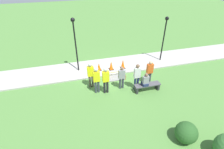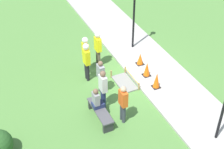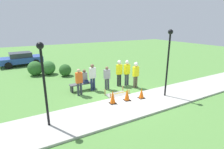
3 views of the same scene
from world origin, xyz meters
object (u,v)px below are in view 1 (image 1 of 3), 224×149
person_seated_on_bench (145,81)px  worker_trainee (91,73)px  traffic_cone_sidewalk_edge (99,67)px  worker_supervisor (106,78)px  traffic_cone_far_patch (111,65)px  worker_assistant (97,78)px  traffic_cone_near_patch (123,64)px  bystander_in_gray_shirt (137,75)px  lamppost_far (165,32)px  park_bench (147,86)px  bystander_in_white_shirt (122,77)px  bystander_in_orange_shirt (150,71)px  lamppost_near (75,38)px

person_seated_on_bench → worker_trainee: worker_trainee is taller
traffic_cone_sidewalk_edge → worker_supervisor: (0.08, 2.63, 0.74)m
traffic_cone_far_patch → worker_assistant: worker_assistant is taller
traffic_cone_sidewalk_edge → traffic_cone_near_patch: bearing=173.8°
traffic_cone_near_patch → worker_trainee: worker_trainee is taller
person_seated_on_bench → worker_assistant: worker_assistant is taller
person_seated_on_bench → bystander_in_gray_shirt: 0.62m
lamppost_far → worker_supervisor: bearing=28.9°
traffic_cone_near_patch → park_bench: 2.99m
park_bench → bystander_in_gray_shirt: (0.59, -0.39, 0.68)m
traffic_cone_sidewalk_edge → bystander_in_white_shirt: bearing=112.1°
traffic_cone_sidewalk_edge → lamppost_far: 5.62m
traffic_cone_far_patch → worker_trainee: 2.47m
worker_trainee → bystander_in_orange_shirt: worker_trainee is taller
bystander_in_orange_shirt → bystander_in_white_shirt: 1.94m
worker_assistant → bystander_in_orange_shirt: 3.54m
person_seated_on_bench → lamppost_far: lamppost_far is taller
traffic_cone_far_patch → bystander_in_gray_shirt: size_ratio=0.38×
worker_supervisor → lamppost_far: lamppost_far is taller
park_bench → bystander_in_orange_shirt: (-0.44, -0.75, 0.61)m
worker_trainee → bystander_in_orange_shirt: bearing=171.1°
person_seated_on_bench → bystander_in_white_shirt: bystander_in_white_shirt is taller
lamppost_near → bystander_in_orange_shirt: bearing=148.1°
bystander_in_orange_shirt → lamppost_far: size_ratio=0.48×
traffic_cone_far_patch → bystander_in_white_shirt: bystander_in_white_shirt is taller
traffic_cone_far_patch → traffic_cone_sidewalk_edge: size_ratio=1.18×
worker_trainee → traffic_cone_far_patch: bearing=-137.7°
worker_assistant → lamppost_near: size_ratio=0.48×
worker_supervisor → bystander_in_orange_shirt: 3.02m
traffic_cone_far_patch → worker_assistant: bearing=56.7°
traffic_cone_far_patch → traffic_cone_sidewalk_edge: bearing=-9.9°
worker_supervisor → lamppost_far: size_ratio=0.53×
traffic_cone_near_patch → bystander_in_orange_shirt: size_ratio=0.44×
worker_assistant → lamppost_far: bearing=-154.7°
bystander_in_gray_shirt → park_bench: bearing=146.4°
traffic_cone_near_patch → worker_supervisor: size_ratio=0.40×
traffic_cone_sidewalk_edge → bystander_in_gray_shirt: 3.37m
traffic_cone_sidewalk_edge → bystander_in_gray_shirt: bystander_in_gray_shirt is taller
bystander_in_orange_shirt → lamppost_near: 5.46m
person_seated_on_bench → lamppost_near: bearing=-43.3°
traffic_cone_far_patch → bystander_in_gray_shirt: 2.80m
traffic_cone_sidewalk_edge → lamppost_near: (1.48, -0.39, 2.25)m
park_bench → lamppost_near: lamppost_near is taller
bystander_in_white_shirt → lamppost_near: 4.13m
worker_supervisor → traffic_cone_near_patch: bearing=-127.8°
bystander_in_orange_shirt → bystander_in_white_shirt: bearing=2.2°
park_bench → bystander_in_white_shirt: 1.73m
bystander_in_gray_shirt → lamppost_far: 4.71m
worker_assistant → bystander_in_orange_shirt: bearing=-178.3°
worker_supervisor → lamppost_near: (1.40, -3.01, 1.51)m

